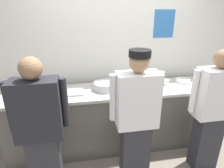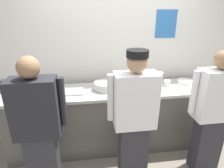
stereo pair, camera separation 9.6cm
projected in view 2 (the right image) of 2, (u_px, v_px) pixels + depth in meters
ground_plane at (124, 158)px, 2.73m from camera, size 9.00×9.00×0.00m
wall_back at (116, 49)px, 2.94m from camera, size 5.07×0.11×2.86m
prep_counter at (120, 118)px, 2.87m from camera, size 3.23×0.64×0.94m
chef_near_left at (38, 128)px, 1.96m from camera, size 0.59×0.24×1.61m
chef_center at (134, 118)px, 2.11m from camera, size 0.59×0.24×1.63m
chef_far_right at (212, 113)px, 2.28m from camera, size 0.59×0.24×1.59m
plate_stack_front at (184, 82)px, 2.92m from camera, size 0.23×0.23×0.05m
mixing_bowl_steel at (106, 86)px, 2.68m from camera, size 0.33×0.33×0.11m
sheet_tray at (65, 91)px, 2.60m from camera, size 0.50×0.31×0.02m
squeeze_bottle_primary at (14, 88)px, 2.47m from camera, size 0.05×0.05×0.21m
ramekin_red_sauce at (159, 89)px, 2.65m from camera, size 0.11×0.11×0.04m
ramekin_green_sauce at (206, 86)px, 2.73m from camera, size 0.11×0.11×0.04m
ramekin_orange_sauce at (144, 86)px, 2.76m from camera, size 0.10×0.10×0.04m
deli_cup at (167, 83)px, 2.80m from camera, size 0.09×0.09×0.09m
chefs_knife at (109, 87)px, 2.75m from camera, size 0.28×0.03×0.02m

